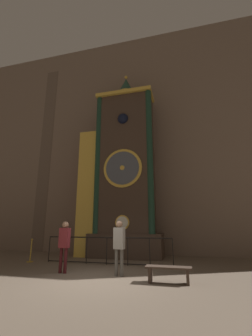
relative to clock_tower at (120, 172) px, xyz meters
name	(u,v)px	position (x,y,z in m)	size (l,w,h in m)	color
ground_plane	(98,280)	(0.78, -4.91, -4.47)	(28.00, 28.00, 0.00)	brown
cathedral_back_wall	(137,135)	(0.69, 1.46, 2.80)	(24.00, 0.32, 14.55)	#7A6656
clock_tower	(120,172)	(0.00, 0.00, 0.00)	(4.53, 1.77, 10.66)	#423328
railing_fence	(107,249)	(0.10, -2.25, -3.85)	(5.52, 0.05, 1.10)	black
visitor_near	(64,241)	(-0.78, -4.27, -3.43)	(0.35, 0.24, 1.71)	#461518
visitor_far	(119,242)	(1.22, -4.24, -3.43)	(0.38, 0.29, 1.72)	#58554F
stanchion_post	(31,254)	(-3.42, -2.48, -4.15)	(0.28, 0.28, 1.00)	#B28E33
visitor_bench	(168,271)	(2.84, -4.75, -4.15)	(1.30, 0.40, 0.44)	#423328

